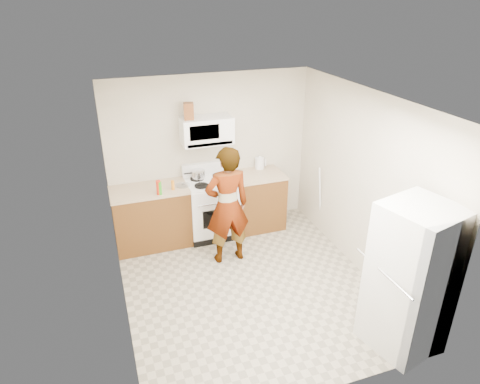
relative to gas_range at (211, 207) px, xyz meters
name	(u,v)px	position (x,y,z in m)	size (l,w,h in m)	color
floor	(250,286)	(0.10, -1.48, -0.49)	(3.60, 3.60, 0.00)	gray
back_wall	(211,154)	(0.10, 0.31, 0.76)	(3.20, 0.02, 2.50)	beige
right_wall	(363,185)	(1.69, -1.48, 0.76)	(0.02, 3.60, 2.50)	beige
cabinet_left	(152,218)	(-0.94, 0.01, -0.04)	(1.12, 0.62, 0.90)	brown
counter_left	(149,190)	(-0.94, 0.01, 0.43)	(1.14, 0.64, 0.04)	tan
cabinet_right	(257,201)	(0.78, 0.01, -0.04)	(0.80, 0.62, 0.90)	brown
counter_right	(258,175)	(0.78, 0.01, 0.43)	(0.82, 0.64, 0.04)	tan
gas_range	(211,207)	(0.00, 0.00, 0.00)	(0.76, 0.65, 1.13)	white
microwave	(207,130)	(0.00, 0.13, 1.21)	(0.76, 0.38, 0.40)	white
person	(227,206)	(0.03, -0.77, 0.38)	(0.63, 0.42, 1.74)	tan
fridge	(411,279)	(1.34, -2.96, 0.36)	(0.70, 0.70, 1.70)	#B8B8B3
kettle	(260,163)	(0.90, 0.22, 0.54)	(0.15, 0.15, 0.18)	white
jug	(189,111)	(-0.26, 0.10, 1.53)	(0.14, 0.14, 0.24)	brown
saucepan	(198,174)	(-0.16, 0.13, 0.52)	(0.21, 0.21, 0.11)	silver
tray	(219,181)	(0.11, -0.11, 0.47)	(0.25, 0.16, 0.05)	white
bottle_spray	(158,188)	(-0.83, -0.22, 0.56)	(0.06, 0.06, 0.22)	red
bottle_hot_sauce	(173,185)	(-0.61, -0.13, 0.52)	(0.05, 0.05, 0.14)	orange
bottle_green_cap	(160,188)	(-0.81, -0.23, 0.55)	(0.06, 0.06, 0.20)	#268C19
pot_lid	(183,185)	(-0.44, -0.04, 0.46)	(0.23, 0.23, 0.01)	white
broom	(320,199)	(1.67, -0.46, 0.09)	(0.03, 0.03, 1.15)	white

